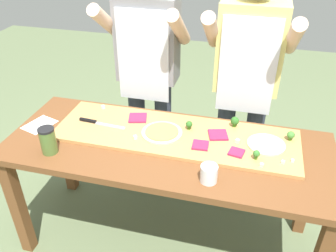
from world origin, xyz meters
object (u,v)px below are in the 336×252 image
broccoli_floret_front_left (189,125)px  pizza_slice_center (200,145)px  cheese_crumble_c (135,137)px  cheese_crumble_a (103,107)px  prep_table (167,159)px  pizza_whole_white_garlic (266,144)px  chefs_knife (96,122)px  pizza_slice_far_right (138,118)px  broccoli_floret_back_mid (235,121)px  recipe_note (40,125)px  cook_left (148,65)px  pizza_whole_pesto_green (162,132)px  broccoli_floret_back_left (291,135)px  broccoli_floret_front_mid (256,154)px  flour_cup (209,175)px  cheese_crumble_f (293,161)px  sauce_jar (48,140)px  cook_right (247,75)px  cheese_crumble_e (283,162)px  cheese_crumble_d (238,141)px  cheese_crumble_b (262,165)px  pizza_slice_far_left (218,135)px  pizza_slice_near_left (236,152)px

broccoli_floret_front_left → pizza_slice_center: bearing=-57.7°
cheese_crumble_c → cheese_crumble_a: bearing=138.8°
prep_table → pizza_whole_white_garlic: (0.54, 0.11, 0.13)m
chefs_knife → pizza_slice_far_right: chefs_knife is taller
broccoli_floret_back_mid → recipe_note: (-1.16, -0.25, -0.05)m
chefs_knife → cook_left: size_ratio=0.18×
pizza_whole_pesto_green → cheese_crumble_a: (-0.45, 0.19, 0.00)m
cook_left → broccoli_floret_back_left: bearing=-21.1°
broccoli_floret_front_mid → flour_cup: bearing=-135.7°
pizza_slice_far_right → cheese_crumble_f: (0.91, -0.21, 0.00)m
pizza_whole_pesto_green → recipe_note: 0.76m
broccoli_floret_front_mid → chefs_knife: bearing=173.0°
pizza_slice_center → broccoli_floret_back_mid: size_ratio=1.39×
broccoli_floret_front_mid → cheese_crumble_f: broccoli_floret_front_mid is taller
pizza_whole_white_garlic → cook_left: size_ratio=0.12×
sauce_jar → flour_cup: bearing=-1.2°
broccoli_floret_back_mid → cook_right: bearing=84.5°
pizza_whole_white_garlic → cheese_crumble_e: (0.09, -0.14, 0.00)m
pizza_whole_white_garlic → cheese_crumble_a: cheese_crumble_a is taller
pizza_whole_white_garlic → cheese_crumble_f: 0.18m
cheese_crumble_a → flour_cup: (0.77, -0.51, 0.01)m
chefs_knife → broccoli_floret_front_mid: (0.96, -0.12, 0.03)m
cheese_crumble_d → prep_table: bearing=-166.1°
cheese_crumble_a → pizza_whole_pesto_green: bearing=-22.6°
cook_right → recipe_note: bearing=-155.1°
recipe_note → cook_left: cook_left is taller
pizza_slice_center → cheese_crumble_f: 0.49m
cheese_crumble_c → cheese_crumble_b: bearing=-6.1°
pizza_slice_center → recipe_note: bearing=-179.9°
pizza_whole_white_garlic → broccoli_floret_back_left: (0.13, 0.09, 0.02)m
cheese_crumble_b → sauce_jar: 1.13m
broccoli_floret_back_left → cheese_crumble_c: 0.87m
pizza_slice_far_left → sauce_jar: (-0.87, -0.36, 0.05)m
pizza_whole_pesto_green → pizza_slice_far_left: (0.32, 0.06, -0.00)m
pizza_whole_white_garlic → broccoli_floret_back_mid: bearing=141.3°
pizza_whole_pesto_green → pizza_slice_far_left: pizza_whole_pesto_green is taller
broccoli_floret_back_mid → cheese_crumble_c: broccoli_floret_back_mid is taller
pizza_whole_pesto_green → pizza_slice_center: size_ratio=2.71×
cheese_crumble_f → pizza_slice_near_left: bearing=179.9°
prep_table → cheese_crumble_f: (0.67, -0.01, 0.13)m
broccoli_floret_front_left → cheese_crumble_d: (0.29, -0.07, -0.02)m
chefs_knife → sauce_jar: sauce_jar is taller
pizza_slice_far_right → broccoli_floret_front_left: (0.33, -0.04, 0.03)m
broccoli_floret_front_left → cheese_crumble_b: broccoli_floret_front_left is taller
cheese_crumble_a → cheese_crumble_f: size_ratio=1.40×
broccoli_floret_back_mid → pizza_slice_far_left: bearing=-122.9°
broccoli_floret_front_left → recipe_note: bearing=-170.4°
pizza_whole_pesto_green → pizza_slice_near_left: pizza_whole_pesto_green is taller
pizza_slice_far_left → pizza_slice_far_right: bearing=172.8°
pizza_slice_far_right → cheese_crumble_f: cheese_crumble_f is taller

